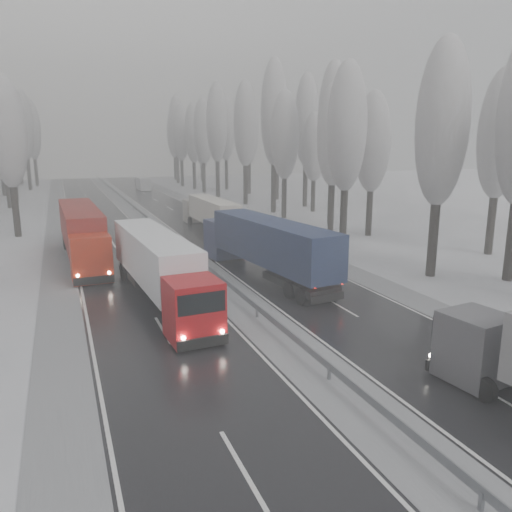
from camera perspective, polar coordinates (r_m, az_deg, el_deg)
ground at (r=18.32m, az=14.88°, el=-18.83°), size 260.00×260.00×0.00m
carriageway_right at (r=45.88m, az=-2.06°, el=0.94°), size 7.50×200.00×0.03m
carriageway_left at (r=43.62m, az=-15.18°, el=-0.14°), size 7.50×200.00×0.03m
median_slush at (r=44.45m, az=-8.46°, el=0.43°), size 3.00×200.00×0.04m
shoulder_right at (r=47.72m, az=3.55°, el=1.40°), size 2.40×200.00×0.04m
shoulder_left at (r=43.40m, az=-21.68°, el=-0.66°), size 2.40×200.00×0.04m
median_guardrail at (r=44.32m, az=-8.48°, el=1.15°), size 0.12×200.00×0.76m
tree_16 at (r=37.35m, az=20.51°, el=13.88°), size 3.60×3.60×16.53m
tree_17 at (r=46.94m, az=26.14°, el=12.26°), size 3.60×3.60×15.54m
tree_18 at (r=46.21m, az=10.35°, el=14.17°), size 3.60×3.60×16.58m
tree_19 at (r=52.55m, az=13.19°, el=12.46°), size 3.60×3.60×14.57m
tree_20 at (r=54.92m, az=8.85°, el=13.41°), size 3.60×3.60×15.71m
tree_21 at (r=59.55m, az=8.84°, el=15.14°), size 3.60×3.60×18.62m
tree_22 at (r=63.79m, az=3.32°, el=13.53°), size 3.60×3.60×15.86m
tree_23 at (r=70.17m, az=6.67°, el=12.20°), size 3.60×3.60×13.55m
tree_24 at (r=69.19m, az=2.08°, el=15.93°), size 3.60×3.60×20.49m
tree_25 at (r=75.73m, az=5.80°, el=15.11°), size 3.60×3.60×19.44m
tree_26 at (r=78.53m, az=-1.24°, el=14.78°), size 3.60×3.60×18.78m
tree_27 at (r=84.90m, az=2.46°, el=14.13°), size 3.60×3.60×17.62m
tree_28 at (r=88.27m, az=-4.51°, el=14.88°), size 3.60×3.60×19.62m
tree_29 at (r=94.41m, az=-0.82°, el=14.20°), size 3.60×3.60×18.11m
tree_30 at (r=97.65m, az=-6.10°, el=14.00°), size 3.60×3.60×17.86m
tree_31 at (r=103.21m, az=-3.45°, el=14.23°), size 3.60×3.60×18.58m
tree_32 at (r=104.91m, az=-7.19°, el=13.70°), size 3.60×3.60×17.33m
tree_33 at (r=109.58m, az=-6.07°, el=12.69°), size 3.60×3.60×14.33m
tree_34 at (r=111.60m, az=-8.59°, el=13.71°), size 3.60×3.60×17.63m
tree_35 at (r=117.87m, az=-4.56°, el=13.95°), size 3.60×3.60×18.25m
tree_36 at (r=121.52m, az=-9.08°, el=14.39°), size 3.60×3.60×20.23m
tree_37 at (r=127.05m, az=-6.29°, el=13.29°), size 3.60×3.60×16.37m
tree_38 at (r=132.17m, az=-9.35°, el=13.62°), size 3.60×3.60×17.97m
tree_39 at (r=136.68m, az=-8.52°, el=13.15°), size 3.60×3.60×16.19m
tree_62 at (r=56.24m, az=-26.54°, el=12.44°), size 3.60×3.60×16.04m
tree_68 at (r=81.76m, az=-27.03°, el=12.39°), size 3.60×3.60×16.65m
tree_70 at (r=91.79m, az=-26.33°, el=12.54°), size 3.60×3.60×17.09m
tree_74 at (r=111.85m, az=-24.98°, el=13.35°), size 3.60×3.60×19.68m
tree_76 at (r=121.17m, az=-24.22°, el=12.95°), size 3.60×3.60×18.55m
tree_77 at (r=125.46m, az=-26.64°, el=11.45°), size 3.60×3.60×14.32m
tree_78 at (r=127.94m, az=-25.74°, el=13.03°), size 3.60×3.60×19.55m
tree_79 at (r=132.10m, az=-26.78°, el=12.20°), size 3.60×3.60×17.07m
truck_blue_box at (r=35.47m, az=0.89°, el=1.46°), size 4.57×16.69×4.24m
truck_cream_box at (r=54.34m, az=-5.26°, el=5.01°), size 2.45×14.15×3.62m
box_truck_distant at (r=103.93m, az=-12.79°, el=8.05°), size 2.14×6.88×2.57m
truck_red_white at (r=30.33m, az=-11.06°, el=-0.95°), size 3.39×15.97×4.07m
truck_red_red at (r=42.59m, az=-19.27°, el=2.74°), size 3.17×16.99×4.34m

